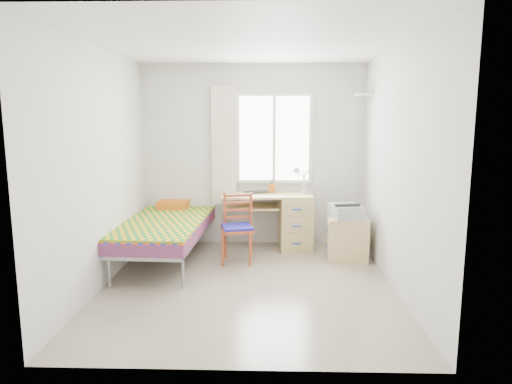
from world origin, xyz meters
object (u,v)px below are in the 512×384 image
printer (346,211)px  cabinet (347,238)px  bed (166,225)px  chair (238,223)px  desk (290,219)px

printer → cabinet: bearing=24.2°
bed → cabinet: bed is taller
printer → chair: bearing=173.0°
bed → desk: 1.73m
chair → printer: 1.41m
chair → printer: chair is taller
bed → chair: 0.95m
chair → cabinet: (1.43, 0.12, -0.22)m
chair → cabinet: 1.45m
bed → chair: bed is taller
desk → chair: 0.92m
cabinet → printer: size_ratio=1.15×
bed → chair: size_ratio=2.46×
chair → cabinet: chair is taller
desk → cabinet: desk is taller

